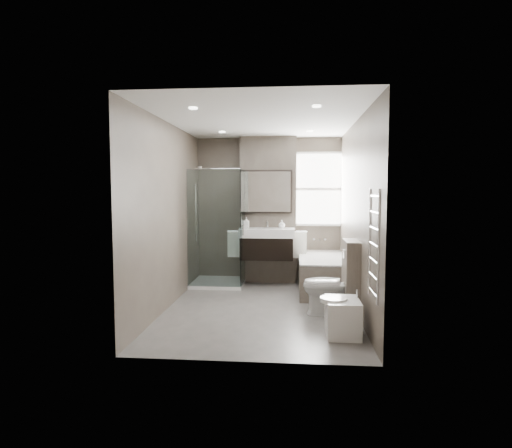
# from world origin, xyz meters

# --- Properties ---
(room) EXTENTS (2.70, 3.90, 2.70)m
(room) POSITION_xyz_m (0.00, 0.00, 1.30)
(room) COLOR #585451
(room) RESTS_ON ground
(vanity_pier) EXTENTS (1.00, 0.25, 2.60)m
(vanity_pier) POSITION_xyz_m (0.00, 1.77, 1.30)
(vanity_pier) COLOR #524A41
(vanity_pier) RESTS_ON ground
(vanity) EXTENTS (0.95, 0.47, 0.66)m
(vanity) POSITION_xyz_m (0.00, 1.43, 0.74)
(vanity) COLOR black
(vanity) RESTS_ON vanity_pier
(mirror_cabinet) EXTENTS (0.86, 0.08, 0.76)m
(mirror_cabinet) POSITION_xyz_m (0.00, 1.61, 1.63)
(mirror_cabinet) COLOR black
(mirror_cabinet) RESTS_ON vanity_pier
(towel_left) EXTENTS (0.24, 0.06, 0.44)m
(towel_left) POSITION_xyz_m (-0.56, 1.40, 0.72)
(towel_left) COLOR white
(towel_left) RESTS_ON vanity_pier
(towel_right) EXTENTS (0.24, 0.06, 0.44)m
(towel_right) POSITION_xyz_m (0.56, 1.40, 0.72)
(towel_right) COLOR white
(towel_right) RESTS_ON vanity_pier
(shower_enclosure) EXTENTS (0.90, 0.90, 2.00)m
(shower_enclosure) POSITION_xyz_m (-0.75, 1.35, 0.49)
(shower_enclosure) COLOR white
(shower_enclosure) RESTS_ON ground
(bathtub) EXTENTS (0.75, 1.60, 0.57)m
(bathtub) POSITION_xyz_m (0.92, 1.10, 0.32)
(bathtub) COLOR #524A41
(bathtub) RESTS_ON ground
(window) EXTENTS (0.98, 0.06, 1.33)m
(window) POSITION_xyz_m (0.90, 1.88, 1.68)
(window) COLOR white
(window) RESTS_ON room
(toilet) EXTENTS (0.83, 0.55, 0.79)m
(toilet) POSITION_xyz_m (0.97, -0.25, 0.39)
(toilet) COLOR white
(toilet) RESTS_ON ground
(cistern_box) EXTENTS (0.19, 0.55, 1.00)m
(cistern_box) POSITION_xyz_m (1.21, -0.25, 0.50)
(cistern_box) COLOR #524A41
(cistern_box) RESTS_ON ground
(bidet) EXTENTS (0.45, 0.52, 0.54)m
(bidet) POSITION_xyz_m (1.01, -1.04, 0.22)
(bidet) COLOR white
(bidet) RESTS_ON ground
(towel_radiator) EXTENTS (0.03, 0.49, 1.10)m
(towel_radiator) POSITION_xyz_m (1.25, -1.60, 1.12)
(towel_radiator) COLOR silver
(towel_radiator) RESTS_ON room
(soap_bottle_a) EXTENTS (0.09, 0.09, 0.20)m
(soap_bottle_a) POSITION_xyz_m (-0.35, 1.41, 1.10)
(soap_bottle_a) COLOR white
(soap_bottle_a) RESTS_ON vanity
(soap_bottle_b) EXTENTS (0.11, 0.11, 0.14)m
(soap_bottle_b) POSITION_xyz_m (0.25, 1.50, 1.07)
(soap_bottle_b) COLOR white
(soap_bottle_b) RESTS_ON vanity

